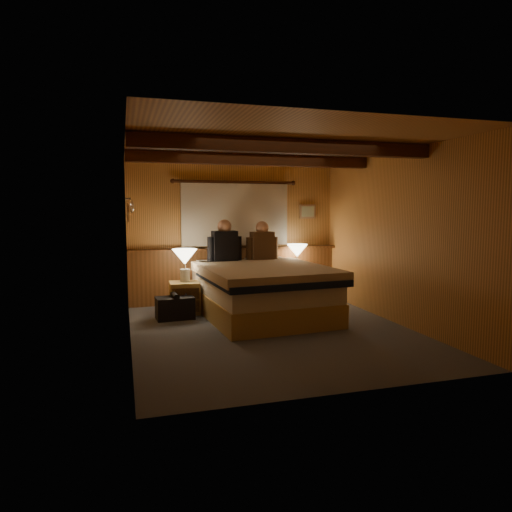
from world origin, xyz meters
name	(u,v)px	position (x,y,z in m)	size (l,w,h in m)	color
floor	(272,331)	(0.00, 0.00, 0.00)	(4.20, 4.20, 0.00)	#484B56
ceiling	(273,145)	(0.00, 0.00, 2.40)	(4.20, 4.20, 0.00)	tan
wall_back	(234,232)	(0.00, 2.10, 1.20)	(3.60, 3.60, 0.00)	#DC994E
wall_left	(128,243)	(-1.80, 0.00, 1.20)	(4.20, 4.20, 0.00)	#DC994E
wall_right	(395,238)	(1.80, 0.00, 1.20)	(4.20, 4.20, 0.00)	#DC994E
wall_front	(351,257)	(0.00, -2.10, 1.20)	(3.60, 3.60, 0.00)	#DC994E
wainscot	(236,273)	(0.00, 2.04, 0.49)	(3.60, 0.23, 0.94)	brown
curtain_window	(235,213)	(0.00, 2.03, 1.52)	(2.18, 0.09, 1.11)	#472111
ceiling_beams	(270,154)	(0.00, 0.15, 2.31)	(3.60, 1.65, 0.16)	#472111
coat_rail	(131,204)	(-1.72, 1.58, 1.67)	(0.05, 0.55, 0.24)	silver
framed_print	(308,212)	(1.35, 2.08, 1.55)	(0.30, 0.04, 0.25)	#A87A54
bed	(262,290)	(0.11, 0.82, 0.40)	(1.89, 2.37, 0.77)	#AA8848
nightstand_left	(185,298)	(-0.98, 1.33, 0.24)	(0.46, 0.42, 0.49)	#AA8848
nightstand_right	(297,286)	(1.04, 1.76, 0.26)	(0.55, 0.51, 0.52)	#AA8848
lamp_left	(185,259)	(-0.96, 1.38, 0.84)	(0.38, 0.38, 0.50)	beige
lamp_right	(297,252)	(1.05, 1.80, 0.85)	(0.36, 0.36, 0.47)	beige
person_left	(225,244)	(-0.28, 1.61, 1.04)	(0.57, 0.25, 0.70)	black
person_right	(262,244)	(0.36, 1.63, 1.02)	(0.55, 0.23, 0.66)	#48301C
duffel_bag	(175,307)	(-1.16, 1.04, 0.17)	(0.56, 0.36, 0.39)	black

